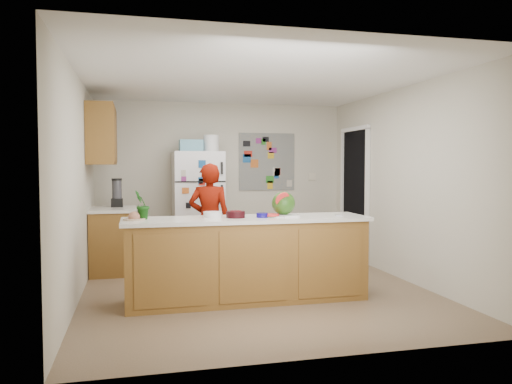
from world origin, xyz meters
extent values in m
cube|color=brown|center=(0.00, 0.00, -0.01)|extent=(4.00, 4.50, 0.02)
cube|color=beige|center=(0.00, 2.26, 1.25)|extent=(4.00, 0.02, 2.50)
cube|color=beige|center=(-2.01, 0.00, 1.25)|extent=(0.02, 4.50, 2.50)
cube|color=beige|center=(2.01, 0.00, 1.25)|extent=(0.02, 4.50, 2.50)
cube|color=white|center=(0.00, 0.00, 2.51)|extent=(4.00, 4.50, 0.02)
cube|color=black|center=(1.99, 1.45, 1.02)|extent=(0.03, 0.85, 2.04)
cube|color=brown|center=(-0.20, -0.50, 0.44)|extent=(2.60, 0.62, 0.88)
cube|color=silver|center=(-0.20, -0.50, 0.90)|extent=(2.68, 0.70, 0.04)
cube|color=brown|center=(-1.69, 1.35, 0.43)|extent=(0.60, 0.80, 0.86)
cube|color=silver|center=(-1.69, 1.35, 0.88)|extent=(0.64, 0.84, 0.04)
cube|color=brown|center=(-1.82, 1.30, 1.90)|extent=(0.35, 1.00, 0.80)
cube|color=silver|center=(-0.45, 1.88, 0.85)|extent=(0.75, 0.70, 1.70)
cube|color=#5999B2|center=(-0.55, 1.88, 1.79)|extent=(0.35, 0.28, 0.18)
cube|color=slate|center=(0.75, 2.24, 1.55)|extent=(0.95, 0.01, 0.95)
imported|color=#6F0F03|center=(-0.43, 0.73, 0.76)|extent=(0.63, 0.49, 1.52)
cylinder|color=black|center=(-1.64, 1.53, 1.09)|extent=(0.13, 0.13, 0.38)
cube|color=silver|center=(0.17, -0.48, 0.93)|extent=(0.48, 0.42, 0.01)
sphere|color=#29540D|center=(0.23, -0.46, 1.06)|extent=(0.26, 0.26, 0.26)
cylinder|color=red|center=(0.06, -0.53, 0.94)|extent=(0.17, 0.17, 0.02)
cylinder|color=black|center=(-0.33, -0.50, 0.96)|extent=(0.21, 0.21, 0.07)
cylinder|color=white|center=(-0.56, -0.39, 0.95)|extent=(0.23, 0.23, 0.06)
cylinder|color=#100967|center=(-0.05, -0.56, 0.95)|extent=(0.17, 0.17, 0.05)
cylinder|color=#BCB48E|center=(-1.40, -0.48, 0.93)|extent=(0.27, 0.27, 0.02)
cube|color=silver|center=(0.26, -0.58, 0.93)|extent=(0.19, 0.18, 0.02)
cube|color=gray|center=(0.85, -0.57, 0.93)|extent=(0.09, 0.06, 0.01)
imported|color=#12450E|center=(-1.32, -0.45, 1.07)|extent=(0.22, 0.22, 0.31)
camera|label=1|loc=(-1.38, -5.79, 1.48)|focal=35.00mm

